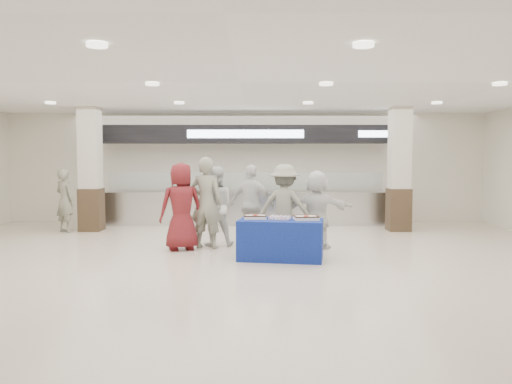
{
  "coord_description": "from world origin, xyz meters",
  "views": [
    {
      "loc": [
        0.29,
        -8.71,
        1.91
      ],
      "look_at": [
        0.29,
        1.6,
        1.19
      ],
      "focal_mm": 35.0,
      "sensor_mm": 36.0,
      "label": 1
    }
  ],
  "objects_px": {
    "sheet_cake_left": "(255,216)",
    "chef_tall": "(215,206)",
    "soldier_a": "(206,203)",
    "soldier_bg": "(65,200)",
    "civilian_white": "(317,209)",
    "chef_short": "(252,204)",
    "soldier_b": "(285,206)",
    "sheet_cake_right": "(306,217)",
    "display_table": "(281,240)",
    "civilian_maroon": "(181,206)",
    "cupcake_tray": "(280,218)"
  },
  "relations": [
    {
      "from": "display_table",
      "to": "chef_tall",
      "type": "relative_size",
      "value": 0.91
    },
    {
      "from": "display_table",
      "to": "sheet_cake_left",
      "type": "xyz_separation_m",
      "value": [
        -0.47,
        0.12,
        0.42
      ]
    },
    {
      "from": "chef_tall",
      "to": "soldier_b",
      "type": "relative_size",
      "value": 0.97
    },
    {
      "from": "soldier_b",
      "to": "civilian_white",
      "type": "relative_size",
      "value": 1.07
    },
    {
      "from": "sheet_cake_right",
      "to": "civilian_maroon",
      "type": "relative_size",
      "value": 0.26
    },
    {
      "from": "sheet_cake_left",
      "to": "sheet_cake_right",
      "type": "distance_m",
      "value": 0.95
    },
    {
      "from": "civilian_white",
      "to": "chef_short",
      "type": "bearing_deg",
      "value": -16.16
    },
    {
      "from": "sheet_cake_left",
      "to": "cupcake_tray",
      "type": "height_order",
      "value": "sheet_cake_left"
    },
    {
      "from": "display_table",
      "to": "chef_tall",
      "type": "height_order",
      "value": "chef_tall"
    },
    {
      "from": "soldier_b",
      "to": "civilian_white",
      "type": "height_order",
      "value": "soldier_b"
    },
    {
      "from": "civilian_maroon",
      "to": "civilian_white",
      "type": "height_order",
      "value": "civilian_maroon"
    },
    {
      "from": "soldier_b",
      "to": "sheet_cake_right",
      "type": "bearing_deg",
      "value": 120.43
    },
    {
      "from": "soldier_a",
      "to": "civilian_white",
      "type": "distance_m",
      "value": 2.32
    },
    {
      "from": "sheet_cake_left",
      "to": "soldier_a",
      "type": "distance_m",
      "value": 1.47
    },
    {
      "from": "cupcake_tray",
      "to": "chef_tall",
      "type": "bearing_deg",
      "value": 132.74
    },
    {
      "from": "sheet_cake_left",
      "to": "civilian_maroon",
      "type": "distance_m",
      "value": 1.74
    },
    {
      "from": "display_table",
      "to": "chef_short",
      "type": "xyz_separation_m",
      "value": [
        -0.55,
        1.71,
        0.5
      ]
    },
    {
      "from": "sheet_cake_right",
      "to": "soldier_bg",
      "type": "bearing_deg",
      "value": 149.17
    },
    {
      "from": "sheet_cake_right",
      "to": "civilian_white",
      "type": "distance_m",
      "value": 1.24
    },
    {
      "from": "chef_tall",
      "to": "chef_short",
      "type": "bearing_deg",
      "value": -169.06
    },
    {
      "from": "civilian_maroon",
      "to": "chef_tall",
      "type": "relative_size",
      "value": 1.05
    },
    {
      "from": "civilian_white",
      "to": "sheet_cake_right",
      "type": "bearing_deg",
      "value": 80.12
    },
    {
      "from": "civilian_white",
      "to": "chef_tall",
      "type": "bearing_deg",
      "value": -2.45
    },
    {
      "from": "sheet_cake_right",
      "to": "civilian_white",
      "type": "height_order",
      "value": "civilian_white"
    },
    {
      "from": "chef_short",
      "to": "soldier_b",
      "type": "height_order",
      "value": "soldier_b"
    },
    {
      "from": "soldier_b",
      "to": "soldier_bg",
      "type": "distance_m",
      "value": 5.92
    },
    {
      "from": "display_table",
      "to": "chef_short",
      "type": "bearing_deg",
      "value": 117.31
    },
    {
      "from": "sheet_cake_left",
      "to": "chef_tall",
      "type": "xyz_separation_m",
      "value": [
        -0.88,
        1.36,
        0.06
      ]
    },
    {
      "from": "display_table",
      "to": "sheet_cake_right",
      "type": "xyz_separation_m",
      "value": [
        0.47,
        -0.04,
        0.42
      ]
    },
    {
      "from": "civilian_maroon",
      "to": "soldier_bg",
      "type": "bearing_deg",
      "value": -56.45
    },
    {
      "from": "display_table",
      "to": "cupcake_tray",
      "type": "height_order",
      "value": "cupcake_tray"
    },
    {
      "from": "display_table",
      "to": "soldier_b",
      "type": "distance_m",
      "value": 1.28
    },
    {
      "from": "chef_tall",
      "to": "soldier_bg",
      "type": "distance_m",
      "value": 4.43
    },
    {
      "from": "civilian_maroon",
      "to": "soldier_bg",
      "type": "relative_size",
      "value": 1.11
    },
    {
      "from": "sheet_cake_left",
      "to": "civilian_maroon",
      "type": "relative_size",
      "value": 0.23
    },
    {
      "from": "soldier_a",
      "to": "chef_tall",
      "type": "distance_m",
      "value": 0.37
    },
    {
      "from": "display_table",
      "to": "chef_short",
      "type": "relative_size",
      "value": 0.89
    },
    {
      "from": "civilian_white",
      "to": "soldier_bg",
      "type": "height_order",
      "value": "civilian_white"
    },
    {
      "from": "soldier_a",
      "to": "civilian_white",
      "type": "xyz_separation_m",
      "value": [
        2.31,
        -0.01,
        -0.14
      ]
    },
    {
      "from": "chef_short",
      "to": "soldier_b",
      "type": "xyz_separation_m",
      "value": [
        0.69,
        -0.54,
        0.01
      ]
    },
    {
      "from": "civilian_maroon",
      "to": "chef_short",
      "type": "relative_size",
      "value": 1.03
    },
    {
      "from": "soldier_a",
      "to": "chef_short",
      "type": "bearing_deg",
      "value": -136.18
    },
    {
      "from": "soldier_a",
      "to": "soldier_bg",
      "type": "relative_size",
      "value": 1.18
    },
    {
      "from": "display_table",
      "to": "sheet_cake_right",
      "type": "height_order",
      "value": "sheet_cake_right"
    },
    {
      "from": "sheet_cake_right",
      "to": "soldier_a",
      "type": "height_order",
      "value": "soldier_a"
    },
    {
      "from": "civilian_white",
      "to": "soldier_a",
      "type": "bearing_deg",
      "value": 5.88
    },
    {
      "from": "soldier_b",
      "to": "soldier_bg",
      "type": "bearing_deg",
      "value": -6.99
    },
    {
      "from": "cupcake_tray",
      "to": "civilian_maroon",
      "type": "height_order",
      "value": "civilian_maroon"
    },
    {
      "from": "civilian_white",
      "to": "cupcake_tray",
      "type": "bearing_deg",
      "value": 59.63
    },
    {
      "from": "cupcake_tray",
      "to": "soldier_b",
      "type": "bearing_deg",
      "value": 82.07
    }
  ]
}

